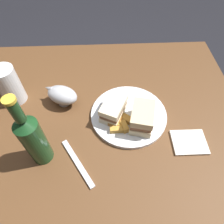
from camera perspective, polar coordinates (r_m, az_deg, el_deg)
The scene contains 16 objects.
ground_plane at distance 1.36m, azimuth -2.66°, elevation -19.05°, with size 6.00×6.00×0.00m, color black.
dining_table at distance 1.03m, azimuth -3.41°, elevation -12.96°, with size 1.08×0.87×0.71m, color brown.
plate at distance 0.72m, azimuth 4.77°, elevation -1.09°, with size 0.27×0.27×0.01m, color white.
sandwich_half_left at distance 0.69m, azimuth 0.44°, elevation 0.84°, with size 0.10×0.12×0.06m.
sandwich_half_right at distance 0.66m, azimuth 8.50°, elevation -1.55°, with size 0.09×0.12×0.07m.
potato_wedge_front at distance 0.68m, azimuth 5.18°, elevation -2.54°, with size 0.05×0.02×0.02m, color gold.
potato_wedge_middle at distance 0.69m, azimuth 2.00°, elevation -1.94°, with size 0.04×0.02×0.02m, color #AD702D.
potato_wedge_back at distance 0.66m, azimuth 1.46°, elevation -4.98°, with size 0.05×0.02×0.02m, color gold.
potato_wedge_left_edge at distance 0.68m, azimuth -0.87°, elevation -2.83°, with size 0.05×0.02×0.02m, color #AD702D.
potato_wedge_right_edge at distance 0.67m, azimuth 3.56°, elevation -4.18°, with size 0.04×0.02×0.02m, color gold.
potato_wedge_stray at distance 0.69m, azimuth 2.55°, elevation -2.30°, with size 0.05×0.02×0.02m, color gold.
pint_glass at distance 0.81m, azimuth -26.86°, elevation 6.26°, with size 0.08×0.08×0.14m.
gravy_boat at distance 0.75m, azimuth -13.98°, elevation 4.73°, with size 0.14×0.12×0.07m.
cider_bottle at distance 0.59m, azimuth -21.44°, elevation -7.02°, with size 0.06×0.06×0.27m.
napkin at distance 0.71m, azimuth 21.00°, elevation -7.97°, with size 0.11×0.09×0.01m, color silver.
fork at distance 0.64m, azimuth -9.70°, elevation -14.01°, with size 0.18×0.02×0.01m, color silver.
Camera 1 is at (-0.04, 0.42, 1.29)m, focal length 32.29 mm.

